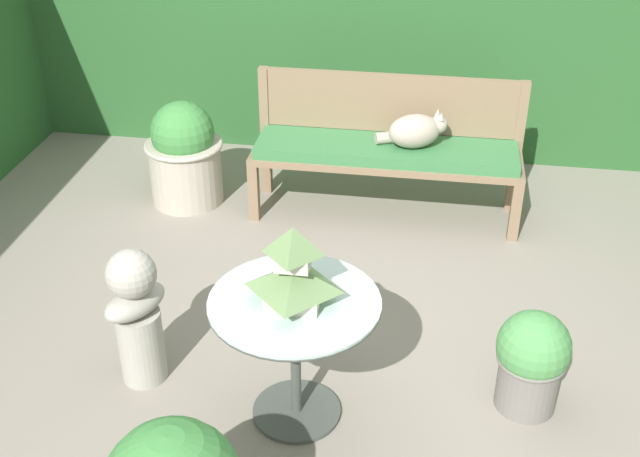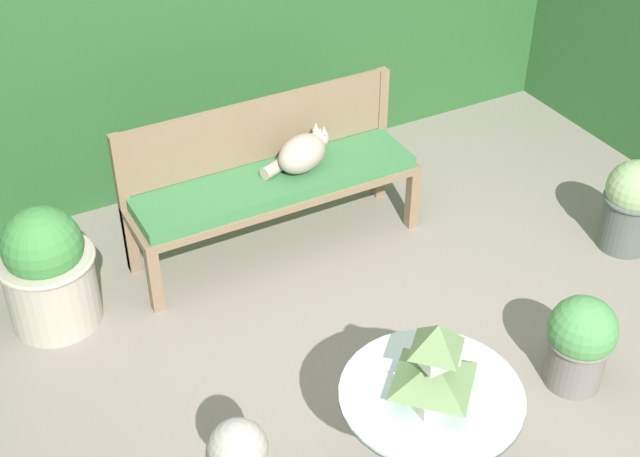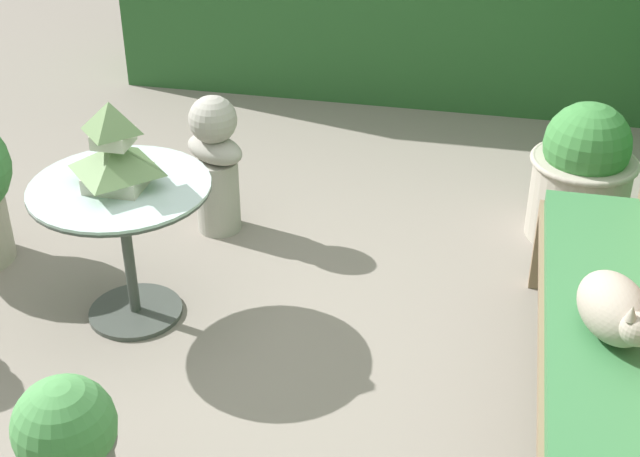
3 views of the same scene
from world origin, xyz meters
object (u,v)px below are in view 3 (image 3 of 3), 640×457
at_px(pagoda_birdhouse, 115,151).
at_px(garden_bust, 216,161).
at_px(garden_bench, 604,322).
at_px(patio_table, 123,214).
at_px(potted_plant_bench_right, 582,175).
at_px(cat, 616,309).
at_px(potted_plant_path_edge, 68,444).

distance_m(pagoda_birdhouse, garden_bust, 0.84).
bearing_deg(garden_bench, patio_table, -96.94).
bearing_deg(garden_bust, potted_plant_bench_right, 38.39).
height_order(patio_table, pagoda_birdhouse, pagoda_birdhouse).
relative_size(cat, potted_plant_bench_right, 0.64).
bearing_deg(patio_table, cat, 77.98).
height_order(pagoda_birdhouse, potted_plant_bench_right, pagoda_birdhouse).
relative_size(garden_bench, potted_plant_bench_right, 2.43).
distance_m(pagoda_birdhouse, potted_plant_bench_right, 2.10).
bearing_deg(pagoda_birdhouse, garden_bust, 169.97).
xyz_separation_m(garden_bench, patio_table, (-0.22, -1.80, 0.07)).
bearing_deg(cat, patio_table, -123.59).
xyz_separation_m(potted_plant_bench_right, potted_plant_path_edge, (2.01, -1.57, -0.06)).
height_order(cat, potted_plant_path_edge, cat).
relative_size(garden_bench, garden_bust, 2.38).
distance_m(garden_bench, potted_plant_path_edge, 1.77).
distance_m(patio_table, garden_bust, 0.75).
height_order(garden_bust, potted_plant_path_edge, garden_bust).
bearing_deg(pagoda_birdhouse, cat, 77.98).
bearing_deg(potted_plant_bench_right, potted_plant_path_edge, -38.00).
xyz_separation_m(pagoda_birdhouse, potted_plant_bench_right, (-1.03, 1.78, -0.43)).
bearing_deg(cat, garden_bench, 157.74).
height_order(cat, patio_table, cat).
bearing_deg(potted_plant_bench_right, cat, 0.55).
relative_size(garden_bench, pagoda_birdhouse, 4.73).
xyz_separation_m(cat, patio_table, (-0.38, -1.79, -0.10)).
xyz_separation_m(cat, potted_plant_bench_right, (-1.41, -0.01, -0.25)).
bearing_deg(pagoda_birdhouse, garden_bench, 83.06).
bearing_deg(garden_bust, pagoda_birdhouse, -71.86).
height_order(patio_table, potted_plant_path_edge, patio_table).
bearing_deg(potted_plant_bench_right, pagoda_birdhouse, -59.96).
bearing_deg(garden_bench, cat, -0.69).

